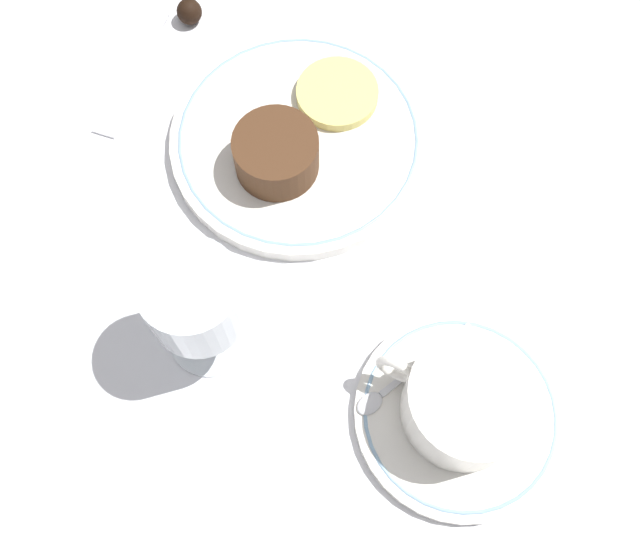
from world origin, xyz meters
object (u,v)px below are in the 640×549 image
Objects in this scene: wine_glass at (195,302)px; dessert_cake at (276,154)px; coffee_cup at (467,402)px; fork at (133,75)px; dinner_plate at (298,140)px.

wine_glass is 1.65× the size of dessert_cake.
coffee_cup is 0.43m from fork.
coffee_cup is 0.68× the size of fork.
wine_glass is at bearing 7.53° from coffee_cup.
wine_glass is at bearing 96.33° from dessert_cake.
dinner_plate is 0.28m from coffee_cup.
fork is (0.17, -0.00, -0.01)m from dinner_plate.
dessert_cake is (-0.17, 0.03, 0.03)m from fork.
dessert_cake is (0.22, -0.13, -0.01)m from coffee_cup.
dessert_cake reaches higher than dinner_plate.
dessert_cake is at bearing -30.69° from coffee_cup.
dinner_plate is at bearing 179.80° from fork.
coffee_cup is at bearing -172.47° from wine_glass.
fork is (0.39, -0.17, -0.04)m from coffee_cup.
fork is at bearing -23.03° from coffee_cup.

